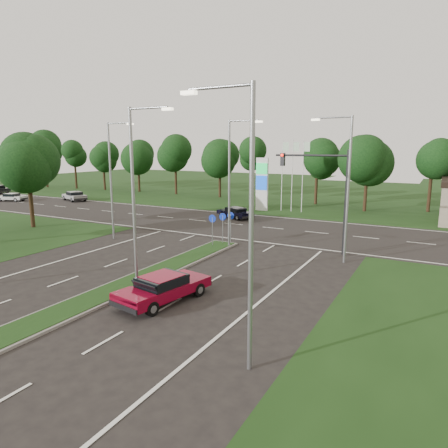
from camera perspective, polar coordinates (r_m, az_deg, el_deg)
The scene contains 18 objects.
ground at distance 18.05m, azimuth -27.23°, elevation -13.65°, with size 160.00×160.00×0.00m, color black.
verge_far at distance 65.78m, azimuth 16.30°, elevation 4.22°, with size 160.00×50.00×0.02m, color black.
cross_road at distance 36.43m, azimuth 5.53°, elevation -0.46°, with size 160.00×12.00×0.02m, color black.
median_kerb at distance 20.29m, azimuth -17.78°, elevation -10.04°, with size 2.00×26.00×0.12m, color slate.
streetlight_median_near at distance 19.86m, azimuth -12.43°, elevation 4.71°, with size 2.53×0.22×9.00m.
streetlight_median_far at distance 28.14m, azimuth 1.11°, elevation 6.70°, with size 2.53×0.22×9.00m.
streetlight_left_far at distance 32.01m, azimuth -15.65°, elevation 6.81°, with size 2.53×0.22×9.00m.
streetlight_right_far at distance 25.49m, azimuth 16.92°, elevation 5.80°, with size 2.53×0.22×9.00m.
streetlight_right_near at distance 12.23m, azimuth 3.07°, elevation 1.23°, with size 2.53×0.22×9.00m.
traffic_signal at distance 27.83m, azimuth 14.49°, elevation 5.43°, with size 5.10×0.42×7.00m.
median_signs at distance 29.40m, azimuth -0.28°, elevation 0.26°, with size 1.16×1.76×2.38m.
gas_pylon at distance 45.71m, azimuth 5.73°, elevation 5.89°, with size 5.80×1.26×8.00m.
tree_left_far at distance 39.23m, azimuth -26.01°, elevation 8.30°, with size 5.20×5.20×8.86m.
treeline_far at distance 50.75m, azimuth 13.03°, elevation 10.26°, with size 6.00×6.00×9.90m.
red_sedan at distance 19.12m, azimuth -8.68°, elevation -8.93°, with size 2.68×4.92×1.28m.
navy_sedan at distance 40.85m, azimuth 1.60°, elevation 1.67°, with size 4.38×3.12×1.11m.
far_car_a at distance 57.98m, azimuth -20.59°, elevation 3.79°, with size 4.76×3.29×1.26m.
far_car_b at distance 61.02m, azimuth -28.11°, elevation 3.43°, with size 4.03×2.71×1.07m.
Camera 1 is at (14.01, -8.87, 7.12)m, focal length 32.00 mm.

